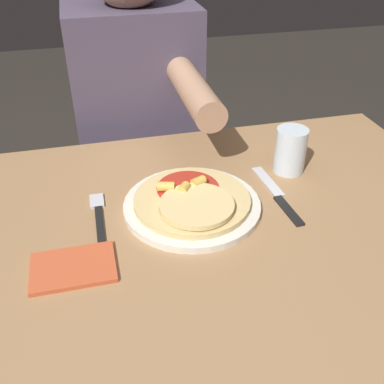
{
  "coord_description": "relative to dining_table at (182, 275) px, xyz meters",
  "views": [
    {
      "loc": [
        -0.14,
        -0.65,
        1.31
      ],
      "look_at": [
        0.04,
        0.06,
        0.82
      ],
      "focal_mm": 42.0,
      "sensor_mm": 36.0,
      "label": 1
    }
  ],
  "objects": [
    {
      "name": "fork",
      "position": [
        -0.15,
        0.07,
        0.12
      ],
      "size": [
        0.03,
        0.18,
        0.0
      ],
      "color": "black",
      "rests_on": "dining_table"
    },
    {
      "name": "napkin",
      "position": [
        -0.2,
        -0.06,
        0.13
      ],
      "size": [
        0.14,
        0.1,
        0.01
      ],
      "color": "#C6512D",
      "rests_on": "dining_table"
    },
    {
      "name": "plate",
      "position": [
        0.04,
        0.06,
        0.13
      ],
      "size": [
        0.27,
        0.27,
        0.01
      ],
      "color": "silver",
      "rests_on": "dining_table"
    },
    {
      "name": "pizza",
      "position": [
        0.04,
        0.05,
        0.15
      ],
      "size": [
        0.23,
        0.23,
        0.04
      ],
      "color": "#DBBC7A",
      "rests_on": "plate"
    },
    {
      "name": "knife",
      "position": [
        0.22,
        0.06,
        0.12
      ],
      "size": [
        0.03,
        0.22,
        0.0
      ],
      "color": "black",
      "rests_on": "dining_table"
    },
    {
      "name": "person_diner",
      "position": [
        0.0,
        0.57,
        0.08
      ],
      "size": [
        0.35,
        0.52,
        1.25
      ],
      "color": "#2D2D38",
      "rests_on": "ground_plane"
    },
    {
      "name": "dining_table",
      "position": [
        0.0,
        0.0,
        0.0
      ],
      "size": [
        1.23,
        0.77,
        0.78
      ],
      "color": "#9E754C",
      "rests_on": "ground_plane"
    },
    {
      "name": "drinking_glass",
      "position": [
        0.28,
        0.15,
        0.17
      ],
      "size": [
        0.07,
        0.07,
        0.1
      ],
      "color": "silver",
      "rests_on": "dining_table"
    }
  ]
}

